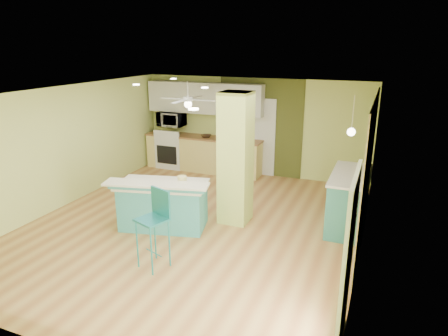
{
  "coord_description": "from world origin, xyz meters",
  "views": [
    {
      "loc": [
        3.18,
        -6.22,
        3.31
      ],
      "look_at": [
        0.46,
        0.4,
        1.08
      ],
      "focal_mm": 32.0,
      "sensor_mm": 36.0,
      "label": 1
    }
  ],
  "objects_px": {
    "canister": "(182,181)",
    "peninsula": "(163,204)",
    "side_counter": "(349,200)",
    "fruit_bowl": "(206,136)",
    "bar_stool": "(156,216)"
  },
  "relations": [
    {
      "from": "canister",
      "to": "peninsula",
      "type": "bearing_deg",
      "value": -174.53
    },
    {
      "from": "side_counter",
      "to": "fruit_bowl",
      "type": "xyz_separation_m",
      "value": [
        -3.89,
        2.08,
        0.45
      ]
    },
    {
      "from": "peninsula",
      "to": "bar_stool",
      "type": "distance_m",
      "value": 1.41
    },
    {
      "from": "peninsula",
      "to": "canister",
      "type": "bearing_deg",
      "value": -8.45
    },
    {
      "from": "peninsula",
      "to": "bar_stool",
      "type": "xyz_separation_m",
      "value": [
        0.62,
        -1.22,
        0.37
      ]
    },
    {
      "from": "bar_stool",
      "to": "fruit_bowl",
      "type": "xyz_separation_m",
      "value": [
        -1.31,
        4.65,
        0.15
      ]
    },
    {
      "from": "side_counter",
      "to": "canister",
      "type": "relative_size",
      "value": 8.72
    },
    {
      "from": "fruit_bowl",
      "to": "side_counter",
      "type": "bearing_deg",
      "value": -28.18
    },
    {
      "from": "peninsula",
      "to": "canister",
      "type": "height_order",
      "value": "canister"
    },
    {
      "from": "fruit_bowl",
      "to": "canister",
      "type": "distance_m",
      "value": 3.56
    },
    {
      "from": "peninsula",
      "to": "side_counter",
      "type": "xyz_separation_m",
      "value": [
        3.19,
        1.35,
        0.07
      ]
    },
    {
      "from": "fruit_bowl",
      "to": "canister",
      "type": "xyz_separation_m",
      "value": [
        1.09,
        -3.39,
        -0.02
      ]
    },
    {
      "from": "fruit_bowl",
      "to": "bar_stool",
      "type": "bearing_deg",
      "value": -74.29
    },
    {
      "from": "side_counter",
      "to": "canister",
      "type": "height_order",
      "value": "canister"
    },
    {
      "from": "peninsula",
      "to": "canister",
      "type": "xyz_separation_m",
      "value": [
        0.4,
        0.04,
        0.49
      ]
    }
  ]
}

